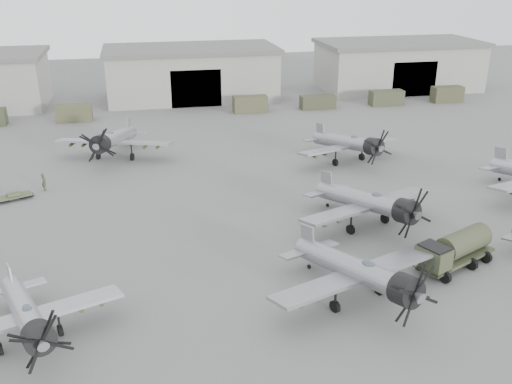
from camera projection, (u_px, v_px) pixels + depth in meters
ground at (279, 277)px, 42.90m from camera, size 220.00×220.00×0.00m
hangar_center at (191, 73)px, 97.41m from camera, size 29.00×14.80×8.70m
hangar_right at (398, 65)px, 104.67m from camera, size 29.00×14.80×8.70m
support_truck_2 at (74, 113)px, 84.17m from camera, size 5.16×2.20×2.50m
support_truck_4 at (250, 104)px, 89.24m from camera, size 5.31×2.20×2.52m
support_truck_5 at (318, 102)px, 91.43m from camera, size 5.58×2.20×2.11m
support_truck_6 at (386, 98)px, 93.62m from camera, size 5.50×2.20×2.42m
support_truck_7 at (447, 94)px, 95.67m from camera, size 5.14×2.20×2.61m
aircraft_near_0 at (27, 316)px, 34.55m from camera, size 11.76×10.61×4.74m
aircraft_near_1 at (361, 273)px, 38.73m from camera, size 13.41×12.10×5.41m
aircraft_mid_2 at (371, 203)px, 49.79m from camera, size 13.50×12.19×5.46m
aircraft_far_0 at (113, 140)px, 67.25m from camera, size 13.84×12.46×5.54m
aircraft_far_1 at (351, 144)px, 66.25m from camera, size 13.13×11.83×5.27m
fuel_tanker at (455, 248)px, 43.88m from camera, size 7.53×5.25×2.78m
ground_crew at (44, 182)px, 58.83m from camera, size 0.64×0.79×1.88m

